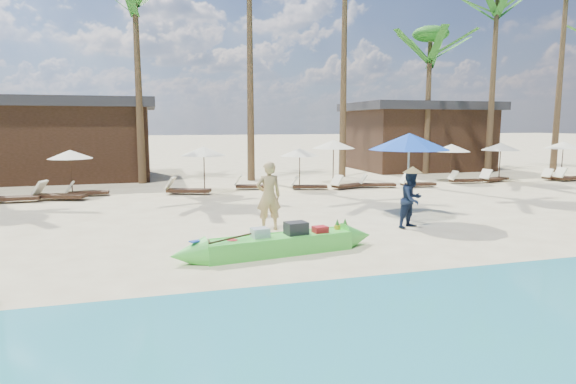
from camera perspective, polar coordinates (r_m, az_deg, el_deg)
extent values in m
plane|color=#F3E8B3|center=(11.53, -0.92, -6.78)|extent=(240.00, 240.00, 0.00)
cube|color=tan|center=(7.09, 10.01, -16.69)|extent=(240.00, 4.50, 0.01)
cube|color=#4EE646|center=(11.08, -1.10, -6.28)|extent=(3.53, 1.20, 0.42)
cube|color=white|center=(11.08, -1.10, -6.17)|extent=(3.02, 0.94, 0.19)
cube|color=#262628|center=(11.19, 0.97, -4.54)|extent=(0.54, 0.45, 0.38)
cube|color=silver|center=(10.91, -3.33, -5.08)|extent=(0.42, 0.38, 0.31)
cube|color=red|center=(11.41, 3.83, -4.66)|extent=(0.36, 0.32, 0.24)
cylinder|color=red|center=(10.73, -6.62, -5.92)|extent=(0.24, 0.24, 0.10)
cylinder|color=#262628|center=(10.56, -7.86, -6.21)|extent=(0.22, 0.22, 0.09)
sphere|color=tan|center=(10.51, -9.68, -6.00)|extent=(0.20, 0.20, 0.20)
cylinder|color=gold|center=(11.80, 5.86, -4.38)|extent=(0.15, 0.15, 0.20)
cylinder|color=gold|center=(11.91, 6.77, -4.28)|extent=(0.15, 0.15, 0.20)
imported|color=tan|center=(13.38, -2.32, -0.48)|extent=(0.71, 0.47, 1.93)
imported|color=#15213A|center=(14.16, 14.44, -0.84)|extent=(0.98, 0.90, 1.65)
cylinder|color=#99999E|center=(15.27, 14.02, 1.62)|extent=(0.06, 0.06, 2.60)
cone|color=blue|center=(15.19, 14.17, 5.83)|extent=(2.49, 2.49, 0.51)
cube|color=#392217|center=(20.95, -29.76, -0.65)|extent=(1.88, 0.64, 0.13)
cylinder|color=#392217|center=(22.13, -24.30, 2.07)|extent=(0.05, 0.05, 1.82)
cone|color=white|center=(22.08, -24.42, 4.09)|extent=(1.82, 1.82, 0.36)
cube|color=#392217|center=(20.74, -25.29, -0.43)|extent=(1.98, 1.16, 0.13)
cube|color=white|center=(21.10, -27.35, 0.49)|extent=(0.59, 0.71, 0.55)
cube|color=#392217|center=(21.43, -22.56, -0.09)|extent=(1.58, 0.53, 0.11)
cube|color=white|center=(21.48, -24.44, 0.56)|extent=(0.36, 0.51, 0.46)
cylinder|color=#392217|center=(20.83, -9.90, 2.51)|extent=(0.05, 0.05, 1.95)
cone|color=white|center=(20.76, -9.96, 4.81)|extent=(1.95, 1.95, 0.39)
cube|color=#392217|center=(20.76, -11.66, 0.17)|extent=(1.90, 1.14, 0.13)
cube|color=white|center=(20.93, -13.81, 1.05)|extent=(0.57, 0.69, 0.53)
cylinder|color=#392217|center=(21.99, 1.38, 2.72)|extent=(0.05, 0.05, 1.81)
cone|color=white|center=(21.93, 1.39, 4.74)|extent=(1.81, 1.81, 0.36)
cube|color=#392217|center=(21.89, -4.01, 0.68)|extent=(1.72, 0.93, 0.12)
cube|color=white|center=(21.90, -5.91, 1.43)|extent=(0.49, 0.61, 0.48)
cube|color=#392217|center=(21.85, 2.61, 0.66)|extent=(1.64, 0.88, 0.11)
cube|color=white|center=(21.77, 0.80, 1.38)|extent=(0.46, 0.58, 0.46)
cylinder|color=#392217|center=(23.95, 5.38, 3.49)|extent=(0.05, 0.05, 2.11)
cone|color=white|center=(23.89, 5.41, 5.66)|extent=(2.11, 2.11, 0.42)
cube|color=#392217|center=(22.28, 7.25, 0.78)|extent=(1.75, 1.04, 0.12)
cube|color=white|center=(21.77, 5.82, 1.41)|extent=(0.52, 0.63, 0.49)
cube|color=#392217|center=(22.85, 10.62, 0.87)|extent=(1.68, 0.86, 0.11)
cube|color=white|center=(22.66, 8.90, 1.57)|extent=(0.47, 0.59, 0.47)
cylinder|color=#392217|center=(25.87, 18.73, 3.19)|extent=(0.05, 0.05, 1.88)
cone|color=white|center=(25.82, 18.81, 4.98)|extent=(1.88, 1.88, 0.38)
cube|color=#392217|center=(23.46, 15.18, 0.91)|extent=(1.64, 0.66, 0.11)
cube|color=white|center=(23.13, 13.63, 1.57)|extent=(0.40, 0.55, 0.47)
cylinder|color=#392217|center=(27.16, 23.81, 3.20)|extent=(0.05, 0.05, 1.93)
cone|color=white|center=(27.11, 23.91, 4.95)|extent=(1.93, 1.93, 0.39)
cube|color=#392217|center=(25.72, 20.30, 1.29)|extent=(1.62, 0.63, 0.11)
cube|color=white|center=(25.33, 18.99, 1.89)|extent=(0.39, 0.54, 0.46)
cube|color=#392217|center=(26.87, 23.27, 1.43)|extent=(1.77, 1.01, 0.12)
cube|color=white|center=(26.23, 22.39, 1.98)|extent=(0.52, 0.63, 0.49)
cylinder|color=#392217|center=(30.24, 29.74, 3.27)|extent=(0.05, 0.05, 1.95)
cone|color=white|center=(30.20, 29.85, 4.85)|extent=(1.95, 1.95, 0.39)
cube|color=#392217|center=(29.12, 30.55, 1.45)|extent=(1.80, 0.65, 0.13)
cube|color=white|center=(28.51, 29.55, 2.03)|extent=(0.42, 0.59, 0.52)
cube|color=#392217|center=(29.29, 29.12, 1.54)|extent=(1.61, 0.77, 0.11)
cube|color=white|center=(28.70, 28.38, 2.02)|extent=(0.43, 0.55, 0.45)
cone|color=brown|center=(25.13, -17.33, 12.48)|extent=(0.40, 0.40, 10.08)
cone|color=brown|center=(25.42, -4.52, 14.09)|extent=(0.40, 0.40, 11.26)
cone|color=brown|center=(27.42, 6.65, 15.63)|extent=(0.40, 0.40, 13.16)
cone|color=brown|center=(29.79, 16.24, 9.85)|extent=(0.40, 0.40, 8.07)
ellipsoid|color=#256719|center=(30.20, 16.55, 17.52)|extent=(2.08, 2.08, 0.88)
cone|color=brown|center=(31.32, 23.09, 11.78)|extent=(0.40, 0.40, 10.64)
cone|color=brown|center=(34.11, 29.59, 12.40)|extent=(0.40, 0.40, 12.26)
cube|color=#392217|center=(28.75, -26.23, 5.15)|extent=(10.00, 6.00, 3.80)
cube|color=#2D2D33|center=(28.75, -26.50, 9.43)|extent=(10.80, 6.60, 0.50)
cube|color=#392217|center=(32.93, 15.06, 5.97)|extent=(8.00, 6.00, 3.80)
cube|color=#2D2D33|center=(32.93, 15.20, 9.71)|extent=(8.80, 6.60, 0.50)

